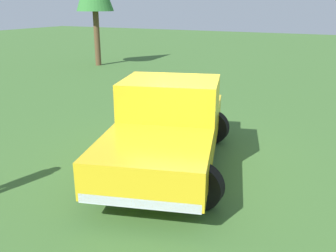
# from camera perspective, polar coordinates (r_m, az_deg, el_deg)

# --- Properties ---
(ground_plane) EXTENTS (80.00, 80.00, 0.00)m
(ground_plane) POSITION_cam_1_polar(r_m,az_deg,el_deg) (8.24, 2.07, -5.26)
(ground_plane) COLOR #3D662D
(pickup_truck) EXTENTS (3.33, 5.30, 1.83)m
(pickup_truck) POSITION_cam_1_polar(r_m,az_deg,el_deg) (7.72, 0.17, 0.66)
(pickup_truck) COLOR black
(pickup_truck) RESTS_ON ground_plane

